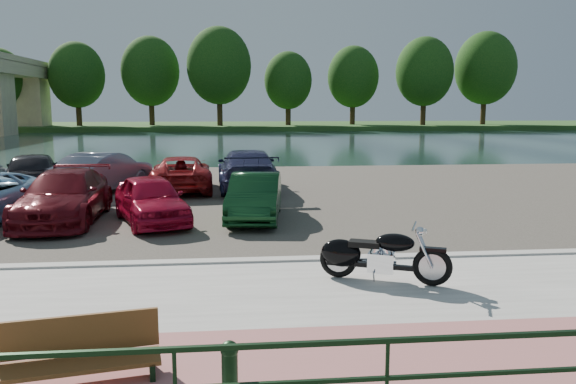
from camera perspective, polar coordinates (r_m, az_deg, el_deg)
The scene contains 19 objects.
ground at distance 9.57m, azimuth 3.38°, elevation -10.65°, with size 200.00×200.00×0.00m, color #595447.
promenade at distance 8.63m, azimuth 4.44°, elevation -12.52°, with size 60.00×6.00×0.10m, color #A29F99.
pink_path at distance 7.26m, azimuth 6.60°, elevation -16.37°, with size 60.00×2.00×0.01m, color #AC6561.
kerb at distance 11.44m, azimuth 1.80°, elevation -7.01°, with size 60.00×0.30×0.14m, color #A29F99.
parking_lot at distance 20.21m, azimuth -1.50°, elevation -0.22°, with size 60.00×18.00×0.04m, color #403C33.
river at distance 49.04m, azimuth -3.98°, elevation 5.04°, with size 120.00×40.00×0.00m, color #1B312F.
far_bank at distance 80.98m, azimuth -4.67°, elevation 6.71°, with size 120.00×24.00×0.60m, color #264418.
railing at distance 5.65m, azimuth 10.08°, elevation -16.43°, with size 24.04×0.05×0.90m.
bollards at distance 5.85m, azimuth -7.65°, elevation -18.15°, with size 10.68×0.18×0.81m.
far_trees at distance 75.05m, azimuth -1.25°, elevation 12.07°, with size 70.25×10.68×12.52m.
motorcycle at distance 10.09m, azimuth 8.52°, elevation -6.36°, with size 2.21×1.14×1.05m.
park_bench at distance 6.99m, azimuth -20.56°, elevation -15.01°, with size 1.85×0.77×0.72m.
car_3 at distance 16.40m, azimuth -21.77°, elevation -0.43°, with size 1.95×4.80×1.39m, color #5B0D14.
car_4 at distance 15.53m, azimuth -13.76°, elevation -0.73°, with size 1.52×3.78×1.29m, color #A50B29.
car_5 at distance 15.59m, azimuth -3.37°, elevation -0.50°, with size 1.34×3.84×1.26m, color #0F391A.
car_8 at distance 22.26m, azimuth -24.47°, elevation 1.86°, with size 1.80×4.47×1.52m, color black.
car_9 at distance 21.62m, azimuth -18.15°, elevation 1.95°, with size 1.55×4.45×1.47m, color slate.
car_10 at distance 21.22m, azimuth -10.79°, elevation 1.87°, with size 2.15×4.66×1.29m, color maroon.
car_11 at distance 21.07m, azimuth -4.16°, elevation 2.28°, with size 2.14×5.27×1.53m, color navy.
Camera 1 is at (-1.44, -8.91, 3.18)m, focal length 35.00 mm.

